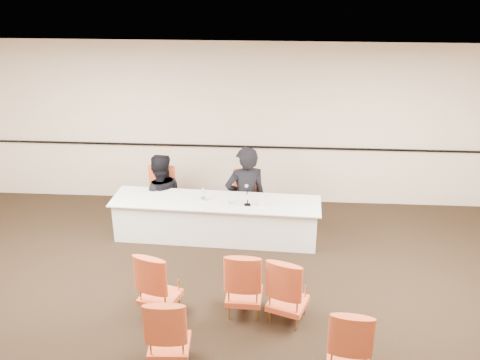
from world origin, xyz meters
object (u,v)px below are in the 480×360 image
Objects in this scene: panelist_main at (246,201)px; aud_chair_front_mid at (244,281)px; panelist_second at (160,201)px; microphone at (247,197)px; aud_chair_front_right at (288,288)px; aud_chair_back_right at (349,341)px; water_bottle at (203,194)px; panelist_main_chair at (246,200)px; aud_chair_front_left at (159,282)px; drinking_glass at (227,201)px; panel_table at (216,219)px; panelist_second_chair at (160,195)px; aud_chair_back_left at (169,330)px; coffee_cup at (262,202)px.

panelist_main is 2.08× the size of aud_chair_front_mid.
microphone is at bearing 141.80° from panelist_second.
panelist_second is 1.83× the size of aud_chair_front_right.
aud_chair_back_right is (1.35, -3.52, 0.02)m from panelist_main.
panelist_main_chair is at bearing 38.17° from water_bottle.
aud_chair_front_left is at bearing 87.59° from panelist_second.
panelist_main is at bearing -177.25° from panelist_main_chair.
drinking_glass is (-0.26, -0.61, 0.26)m from panelist_main_chair.
aud_chair_front_left is at bearing -160.87° from aud_chair_front_right.
panel_table is at bearing 138.99° from aud_chair_front_right.
microphone is at bearing -4.09° from drinking_glass.
panelist_second_chair is 1.08m from water_bottle.
panelist_second is (-1.51, 0.07, -0.11)m from panelist_main_chair.
aud_chair_front_mid is at bearing -54.43° from panelist_second_chair.
aud_chair_front_right is at bearing -64.09° from drinking_glass.
panelist_main is 1.14× the size of panelist_second.
panelist_main_chair is at bearing 49.89° from panel_table.
panelist_main is 0.72m from drinking_glass.
aud_chair_front_left is 1.00× the size of aud_chair_front_mid.
panelist_second is 2.68m from aud_chair_front_left.
aud_chair_back_right is at bearing -38.79° from aud_chair_front_mid.
aud_chair_back_left is (-0.02, -2.94, -0.32)m from water_bottle.
aud_chair_back_left is (-1.37, -0.89, 0.00)m from aud_chair_front_right.
microphone is (1.57, -0.71, 0.36)m from panelist_second_chair.
panel_table is 1.72× the size of panelist_main.
aud_chair_back_right reaches higher than panel_table.
panelist_second_chair is 1.00× the size of aud_chair_front_right.
microphone is at bearing 78.68° from panelist_main.
water_bottle is 0.24× the size of aud_chair_back_left.
panelist_main_chair reaches higher than panel_table.
panel_table is 3.58× the size of panelist_main_chair.
panelist_main reaches higher than aud_chair_front_left.
panelist_main_chair and aud_chair_front_mid have the same top height.
aud_chair_back_right is (1.81, -3.02, 0.13)m from panel_table.
panelist_main_chair is 3.53m from aud_chair_back_left.
aud_chair_front_mid reaches higher than drinking_glass.
aud_chair_front_mid is (-0.17, -1.81, -0.27)m from coffee_cup.
coffee_cup is (0.29, -0.64, 0.27)m from panelist_main_chair.
panel_table is at bearing 156.47° from microphone.
aud_chair_front_mid is (0.38, -1.84, -0.26)m from drinking_glass.
microphone reaches higher than panel_table.
panelist_main_chair is 1.00× the size of aud_chair_front_mid.
water_bottle is at bearing 21.16° from panelist_main.
aud_chair_front_mid is at bearing 146.17° from aud_chair_back_right.
drinking_glass is at bearing -110.09° from panelist_main_chair.
aud_chair_front_left is 1.00× the size of aud_chair_back_right.
panelist_main_chair is 0.73m from microphone.
panel_table is 14.93× the size of water_bottle.
panelist_second is at bearing 100.01° from aud_chair_back_left.
drinking_glass is (0.40, -0.09, -0.06)m from water_bottle.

